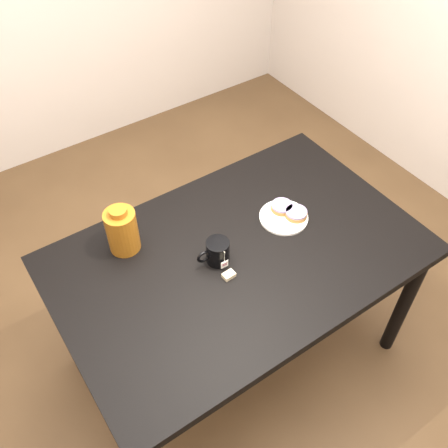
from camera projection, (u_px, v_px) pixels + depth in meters
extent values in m
plane|color=brown|center=(236.00, 351.00, 2.46)|extent=(4.00, 4.00, 0.00)
cube|color=black|center=(239.00, 256.00, 1.92)|extent=(1.40, 0.90, 0.04)
cylinder|color=black|center=(404.00, 303.00, 2.22)|extent=(0.06, 0.06, 0.71)
cylinder|color=black|center=(65.00, 318.00, 2.17)|extent=(0.06, 0.06, 0.71)
cylinder|color=black|center=(292.00, 203.00, 2.67)|extent=(0.06, 0.06, 0.71)
cylinder|color=white|center=(284.00, 217.00, 2.03)|extent=(0.20, 0.20, 0.01)
torus|color=white|center=(284.00, 216.00, 2.03)|extent=(0.19, 0.19, 0.01)
cylinder|color=brown|center=(282.00, 208.00, 2.05)|extent=(0.12, 0.12, 0.02)
cylinder|color=gray|center=(282.00, 205.00, 2.04)|extent=(0.11, 0.11, 0.01)
cylinder|color=brown|center=(296.00, 214.00, 2.02)|extent=(0.13, 0.13, 0.02)
cylinder|color=gray|center=(296.00, 212.00, 2.01)|extent=(0.12, 0.12, 0.01)
cylinder|color=black|center=(218.00, 251.00, 1.85)|extent=(0.09, 0.09, 0.10)
cylinder|color=black|center=(218.00, 244.00, 1.82)|extent=(0.08, 0.08, 0.00)
torus|color=black|center=(204.00, 257.00, 1.83)|extent=(0.05, 0.01, 0.05)
cylinder|color=beige|center=(224.00, 256.00, 1.81)|extent=(0.00, 0.00, 0.05)
cube|color=white|center=(224.00, 264.00, 1.84)|extent=(0.03, 0.00, 0.03)
cube|color=#C6B793|center=(229.00, 275.00, 1.82)|extent=(0.05, 0.03, 0.02)
cylinder|color=#68360D|center=(122.00, 231.00, 1.87)|extent=(0.16, 0.16, 0.18)
cylinder|color=#68360D|center=(118.00, 212.00, 1.79)|extent=(0.07, 0.07, 0.02)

